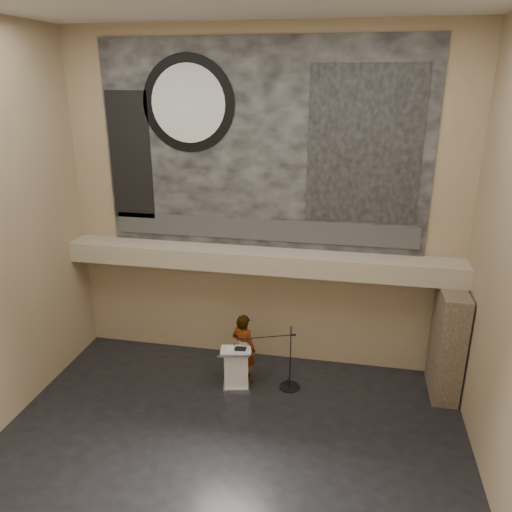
# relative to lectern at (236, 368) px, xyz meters

# --- Properties ---
(floor) EXTENTS (10.00, 10.00, 0.00)m
(floor) POSITION_rel_lectern_xyz_m (0.32, -2.34, -0.55)
(floor) COLOR black
(floor) RESTS_ON ground
(wall_back) EXTENTS (10.00, 0.02, 8.50)m
(wall_back) POSITION_rel_lectern_xyz_m (0.32, 1.66, 3.70)
(wall_back) COLOR #8C7C59
(wall_back) RESTS_ON floor
(wall_front) EXTENTS (10.00, 0.02, 8.50)m
(wall_front) POSITION_rel_lectern_xyz_m (0.32, -6.34, 3.70)
(wall_front) COLOR #8C7C59
(wall_front) RESTS_ON floor
(soffit) EXTENTS (10.00, 0.80, 0.50)m
(soffit) POSITION_rel_lectern_xyz_m (0.32, 1.26, 2.40)
(soffit) COLOR gray
(soffit) RESTS_ON wall_back
(sprinkler_left) EXTENTS (0.04, 0.04, 0.06)m
(sprinkler_left) POSITION_rel_lectern_xyz_m (-1.28, 1.21, 2.12)
(sprinkler_left) COLOR #B2893D
(sprinkler_left) RESTS_ON soffit
(sprinkler_right) EXTENTS (0.04, 0.04, 0.06)m
(sprinkler_right) POSITION_rel_lectern_xyz_m (2.22, 1.21, 2.12)
(sprinkler_right) COLOR #B2893D
(sprinkler_right) RESTS_ON soffit
(banner) EXTENTS (8.00, 0.05, 5.00)m
(banner) POSITION_rel_lectern_xyz_m (0.32, 1.63, 5.15)
(banner) COLOR black
(banner) RESTS_ON wall_back
(banner_text_strip) EXTENTS (7.76, 0.02, 0.55)m
(banner_text_strip) POSITION_rel_lectern_xyz_m (0.32, 1.59, 3.10)
(banner_text_strip) COLOR #2D2D2D
(banner_text_strip) RESTS_ON banner
(banner_clock_rim) EXTENTS (2.30, 0.02, 2.30)m
(banner_clock_rim) POSITION_rel_lectern_xyz_m (-1.48, 1.59, 6.15)
(banner_clock_rim) COLOR black
(banner_clock_rim) RESTS_ON banner
(banner_clock_face) EXTENTS (1.84, 0.02, 1.84)m
(banner_clock_face) POSITION_rel_lectern_xyz_m (-1.48, 1.57, 6.15)
(banner_clock_face) COLOR silver
(banner_clock_face) RESTS_ON banner
(banner_building_print) EXTENTS (2.60, 0.02, 3.60)m
(banner_building_print) POSITION_rel_lectern_xyz_m (2.72, 1.59, 5.25)
(banner_building_print) COLOR black
(banner_building_print) RESTS_ON banner
(banner_brick_print) EXTENTS (1.10, 0.02, 3.20)m
(banner_brick_print) POSITION_rel_lectern_xyz_m (-3.08, 1.59, 4.85)
(banner_brick_print) COLOR black
(banner_brick_print) RESTS_ON banner
(stone_pier) EXTENTS (0.60, 1.40, 2.70)m
(stone_pier) POSITION_rel_lectern_xyz_m (4.97, 0.81, 0.80)
(stone_pier) COLOR #46372B
(stone_pier) RESTS_ON floor
(lectern) EXTENTS (0.83, 0.66, 1.14)m
(lectern) POSITION_rel_lectern_xyz_m (0.00, 0.00, 0.00)
(lectern) COLOR silver
(lectern) RESTS_ON floor
(binder) EXTENTS (0.28, 0.23, 0.04)m
(binder) POSITION_rel_lectern_xyz_m (0.12, -0.05, 0.56)
(binder) COLOR black
(binder) RESTS_ON lectern
(papers) EXTENTS (0.31, 0.37, 0.00)m
(papers) POSITION_rel_lectern_xyz_m (-0.08, -0.06, 0.55)
(papers) COLOR white
(papers) RESTS_ON lectern
(speaker_person) EXTENTS (0.80, 0.67, 1.86)m
(speaker_person) POSITION_rel_lectern_xyz_m (0.12, 0.31, 0.38)
(speaker_person) COLOR white
(speaker_person) RESTS_ON floor
(mic_stand) EXTENTS (1.49, 0.73, 1.71)m
(mic_stand) POSITION_rel_lectern_xyz_m (1.25, 0.23, -0.29)
(mic_stand) COLOR black
(mic_stand) RESTS_ON floor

